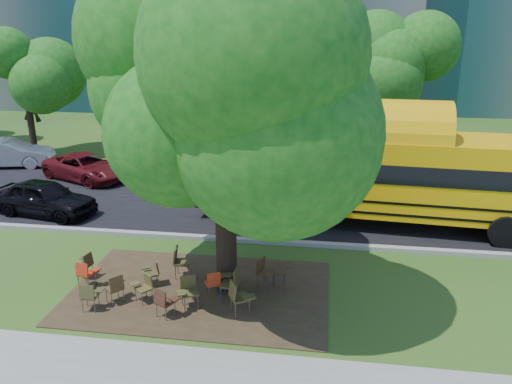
% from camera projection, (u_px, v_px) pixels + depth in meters
% --- Properties ---
extents(ground, '(160.00, 160.00, 0.00)m').
position_uv_depth(ground, '(170.00, 281.00, 14.30)').
color(ground, '#234D18').
rests_on(ground, ground).
extents(dirt_patch, '(7.00, 4.50, 0.03)m').
position_uv_depth(dirt_patch, '(200.00, 291.00, 13.68)').
color(dirt_patch, '#382819').
rests_on(dirt_patch, ground).
extents(asphalt_road, '(80.00, 8.00, 0.04)m').
position_uv_depth(asphalt_road, '(221.00, 201.00, 20.87)').
color(asphalt_road, black).
rests_on(asphalt_road, ground).
extents(kerb_near, '(80.00, 0.25, 0.14)m').
position_uv_depth(kerb_near, '(197.00, 237.00, 17.09)').
color(kerb_near, gray).
rests_on(kerb_near, ground).
extents(kerb_far, '(80.00, 0.25, 0.14)m').
position_uv_depth(kerb_far, '(239.00, 173.00, 24.71)').
color(kerb_far, gray).
rests_on(kerb_far, ground).
extents(bg_tree_0, '(5.20, 5.20, 7.18)m').
position_uv_depth(bg_tree_0, '(24.00, 74.00, 26.74)').
color(bg_tree_0, black).
rests_on(bg_tree_0, ground).
extents(bg_tree_2, '(4.80, 4.80, 6.62)m').
position_uv_depth(bg_tree_2, '(168.00, 77.00, 28.71)').
color(bg_tree_2, black).
rests_on(bg_tree_2, ground).
extents(bg_tree_3, '(5.60, 5.60, 7.84)m').
position_uv_depth(bg_tree_3, '(406.00, 68.00, 24.80)').
color(bg_tree_3, black).
rests_on(bg_tree_3, ground).
extents(main_tree, '(7.20, 7.20, 8.82)m').
position_uv_depth(main_tree, '(223.00, 100.00, 12.23)').
color(main_tree, black).
rests_on(main_tree, ground).
extents(school_bus, '(13.62, 4.00, 3.29)m').
position_uv_depth(school_bus, '(402.00, 175.00, 17.85)').
color(school_bus, '#EFAC07').
rests_on(school_bus, ground).
extents(chair_0, '(0.53, 0.51, 0.80)m').
position_uv_depth(chair_0, '(90.00, 294.00, 12.59)').
color(chair_0, '#433F1D').
rests_on(chair_0, ground).
extents(chair_1, '(0.60, 0.48, 0.82)m').
position_uv_depth(chair_1, '(86.00, 272.00, 13.71)').
color(chair_1, red).
rests_on(chair_1, ground).
extents(chair_2, '(0.57, 0.72, 0.83)m').
position_uv_depth(chair_2, '(116.00, 286.00, 12.96)').
color(chair_2, '#513A1D').
rests_on(chair_2, ground).
extents(chair_3, '(0.67, 0.53, 0.78)m').
position_uv_depth(chair_3, '(144.00, 285.00, 13.06)').
color(chair_3, brown).
rests_on(chair_3, ground).
extents(chair_4, '(0.68, 0.53, 0.82)m').
position_uv_depth(chair_4, '(164.00, 300.00, 12.28)').
color(chair_4, '#3F2316').
rests_on(chair_4, ground).
extents(chair_5, '(0.59, 0.70, 0.87)m').
position_uv_depth(chair_5, '(188.00, 289.00, 12.75)').
color(chair_5, '#49451F').
rests_on(chair_5, ground).
extents(chair_6, '(0.56, 0.65, 0.95)m').
position_uv_depth(chair_6, '(232.00, 281.00, 13.06)').
color(chair_6, '#453E1E').
rests_on(chair_6, ground).
extents(chair_7, '(0.76, 0.63, 0.94)m').
position_uv_depth(chair_7, '(238.00, 295.00, 12.37)').
color(chair_7, '#4B4320').
rests_on(chair_7, ground).
extents(chair_8, '(0.47, 0.58, 0.79)m').
position_uv_depth(chair_8, '(86.00, 263.00, 14.30)').
color(chair_8, '#41361C').
rests_on(chair_8, ground).
extents(chair_9, '(0.64, 0.53, 0.78)m').
position_uv_depth(chair_9, '(153.00, 270.00, 13.86)').
color(chair_9, '#423E1C').
rests_on(chair_9, ground).
extents(chair_10, '(0.62, 0.64, 0.95)m').
position_uv_depth(chair_10, '(180.00, 260.00, 14.25)').
color(chair_10, '#433A1D').
rests_on(chair_10, ground).
extents(chair_11, '(0.52, 0.62, 0.77)m').
position_uv_depth(chair_11, '(214.00, 281.00, 13.27)').
color(chair_11, red).
rests_on(chair_11, ground).
extents(chair_12, '(0.55, 0.71, 0.87)m').
position_uv_depth(chair_12, '(264.00, 270.00, 13.77)').
color(chair_12, '#4C331B').
rests_on(chair_12, ground).
extents(chair_13, '(0.53, 0.55, 0.78)m').
position_uv_depth(chair_13, '(280.00, 270.00, 13.88)').
color(chair_13, '#412E17').
rests_on(chair_13, ground).
extents(black_car, '(4.30, 2.35, 1.39)m').
position_uv_depth(black_car, '(45.00, 198.00, 19.15)').
color(black_car, black).
rests_on(black_car, ground).
extents(bg_car_silver, '(4.66, 2.53, 1.46)m').
position_uv_depth(bg_car_silver, '(9.00, 153.00, 25.84)').
color(bg_car_silver, '#9C9CA1').
rests_on(bg_car_silver, ground).
extents(bg_car_red, '(4.96, 3.77, 1.25)m').
position_uv_depth(bg_car_red, '(86.00, 167.00, 23.66)').
color(bg_car_red, '#540E12').
rests_on(bg_car_red, ground).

